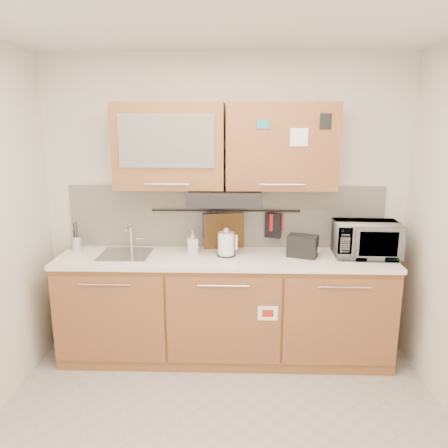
{
  "coord_description": "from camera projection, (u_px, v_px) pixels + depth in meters",
  "views": [
    {
      "loc": [
        0.1,
        -2.33,
        2.02
      ],
      "look_at": [
        -0.0,
        1.05,
        1.23
      ],
      "focal_mm": 35.0,
      "sensor_mm": 36.0,
      "label": 1
    }
  ],
  "objects": [
    {
      "name": "ceiling",
      "position": [
        218.0,
        2.0,
        2.14
      ],
      "size": [
        3.2,
        3.2,
        0.0
      ],
      "primitive_type": "plane",
      "rotation": [
        3.14,
        0.0,
        0.0
      ],
      "color": "white",
      "rests_on": "wall_back"
    },
    {
      "name": "wall_back",
      "position": [
        226.0,
        205.0,
        3.9
      ],
      "size": [
        3.2,
        0.0,
        3.2
      ],
      "primitive_type": "plane",
      "rotation": [
        1.57,
        0.0,
        0.0
      ],
      "color": "silver",
      "rests_on": "ground"
    },
    {
      "name": "base_cabinet",
      "position": [
        225.0,
        313.0,
        3.8
      ],
      "size": [
        2.8,
        0.64,
        0.88
      ],
      "color": "#996336",
      "rests_on": "floor"
    },
    {
      "name": "countertop",
      "position": [
        225.0,
        258.0,
        3.69
      ],
      "size": [
        2.82,
        0.62,
        0.04
      ],
      "primitive_type": "cube",
      "color": "white",
      "rests_on": "base_cabinet"
    },
    {
      "name": "backsplash",
      "position": [
        226.0,
        216.0,
        3.91
      ],
      "size": [
        2.8,
        0.02,
        0.56
      ],
      "primitive_type": "cube",
      "color": "silver",
      "rests_on": "countertop"
    },
    {
      "name": "upper_cabinets",
      "position": [
        225.0,
        146.0,
        3.61
      ],
      "size": [
        1.82,
        0.37,
        0.7
      ],
      "color": "#996336",
      "rests_on": "wall_back"
    },
    {
      "name": "range_hood",
      "position": [
        225.0,
        197.0,
        3.63
      ],
      "size": [
        0.6,
        0.46,
        0.1
      ],
      "primitive_type": "cube",
      "color": "black",
      "rests_on": "upper_cabinets"
    },
    {
      "name": "sink",
      "position": [
        126.0,
        254.0,
        3.72
      ],
      "size": [
        0.42,
        0.4,
        0.26
      ],
      "color": "silver",
      "rests_on": "countertop"
    },
    {
      "name": "utensil_rail",
      "position": [
        226.0,
        211.0,
        3.86
      ],
      "size": [
        1.3,
        0.02,
        0.02
      ],
      "primitive_type": "cylinder",
      "rotation": [
        0.0,
        1.57,
        0.0
      ],
      "color": "black",
      "rests_on": "backsplash"
    },
    {
      "name": "utensil_crock",
      "position": [
        77.0,
        243.0,
        3.82
      ],
      "size": [
        0.12,
        0.12,
        0.27
      ],
      "rotation": [
        0.0,
        0.0,
        0.17
      ],
      "color": "silver",
      "rests_on": "countertop"
    },
    {
      "name": "kettle",
      "position": [
        226.0,
        245.0,
        3.68
      ],
      "size": [
        0.18,
        0.18,
        0.24
      ],
      "rotation": [
        0.0,
        0.0,
        0.36
      ],
      "color": "white",
      "rests_on": "countertop"
    },
    {
      "name": "toaster",
      "position": [
        303.0,
        246.0,
        3.65
      ],
      "size": [
        0.28,
        0.22,
        0.18
      ],
      "rotation": [
        0.0,
        0.0,
        -0.37
      ],
      "color": "black",
      "rests_on": "countertop"
    },
    {
      "name": "microwave",
      "position": [
        366.0,
        239.0,
        3.65
      ],
      "size": [
        0.54,
        0.38,
        0.29
      ],
      "primitive_type": "imported",
      "rotation": [
        0.0,
        0.0,
        -0.04
      ],
      "color": "#999999",
      "rests_on": "countertop"
    },
    {
      "name": "soap_bottle",
      "position": [
        193.0,
        242.0,
        3.76
      ],
      "size": [
        0.1,
        0.1,
        0.2
      ],
      "primitive_type": "imported",
      "rotation": [
        0.0,
        0.0,
        0.15
      ],
      "color": "#999999",
      "rests_on": "countertop"
    },
    {
      "name": "cutting_board",
      "position": [
        224.0,
        238.0,
        3.9
      ],
      "size": [
        0.36,
        0.1,
        0.45
      ],
      "primitive_type": "cube",
      "rotation": [
        0.0,
        0.0,
        0.2
      ],
      "color": "brown",
      "rests_on": "utensil_rail"
    },
    {
      "name": "oven_mitt",
      "position": [
        210.0,
        226.0,
        3.88
      ],
      "size": [
        0.14,
        0.05,
        0.23
      ],
      "primitive_type": "cube",
      "rotation": [
        0.0,
        0.0,
        0.16
      ],
      "color": "navy",
      "rests_on": "utensil_rail"
    },
    {
      "name": "dark_pouch",
      "position": [
        273.0,
        226.0,
        3.86
      ],
      "size": [
        0.14,
        0.09,
        0.22
      ],
      "primitive_type": "cube",
      "rotation": [
        0.0,
        0.0,
        -0.39
      ],
      "color": "black",
      "rests_on": "utensil_rail"
    },
    {
      "name": "pot_holder",
      "position": [
        276.0,
        222.0,
        3.85
      ],
      "size": [
        0.13,
        0.06,
        0.15
      ],
      "primitive_type": "cube",
      "rotation": [
        0.0,
        0.0,
        0.31
      ],
      "color": "red",
      "rests_on": "utensil_rail"
    }
  ]
}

